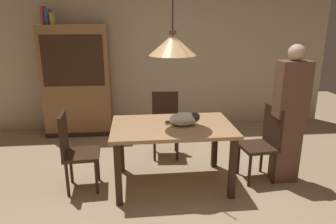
{
  "coord_description": "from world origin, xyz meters",
  "views": [
    {
      "loc": [
        -0.36,
        -2.97,
        1.91
      ],
      "look_at": [
        0.02,
        0.59,
        0.85
      ],
      "focal_mm": 33.04,
      "sensor_mm": 36.0,
      "label": 1
    }
  ],
  "objects_px": {
    "pendant_lamp": "(173,45)",
    "book_blue_wide": "(48,17)",
    "cat_sleeping": "(185,119)",
    "chair_far_back": "(165,121)",
    "chair_left_side": "(74,148)",
    "person_standing": "(289,115)",
    "chair_right_side": "(264,140)",
    "dining_table": "(172,133)",
    "hutch_bookcase": "(77,83)",
    "book_yellow_short": "(52,19)",
    "book_red_tall": "(44,15)"
  },
  "relations": [
    {
      "from": "pendant_lamp",
      "to": "book_blue_wide",
      "type": "bearing_deg",
      "value": 132.36
    },
    {
      "from": "cat_sleeping",
      "to": "chair_far_back",
      "type": "bearing_deg",
      "value": 98.79
    },
    {
      "from": "chair_far_back",
      "to": "pendant_lamp",
      "type": "distance_m",
      "value": 1.45
    },
    {
      "from": "chair_left_side",
      "to": "person_standing",
      "type": "xyz_separation_m",
      "value": [
        2.52,
        -0.05,
        0.33
      ]
    },
    {
      "from": "chair_right_side",
      "to": "chair_far_back",
      "type": "bearing_deg",
      "value": 142.21
    },
    {
      "from": "chair_left_side",
      "to": "dining_table",
      "type": "bearing_deg",
      "value": 0.25
    },
    {
      "from": "chair_right_side",
      "to": "book_blue_wide",
      "type": "relative_size",
      "value": 3.88
    },
    {
      "from": "chair_left_side",
      "to": "chair_right_side",
      "type": "distance_m",
      "value": 2.26
    },
    {
      "from": "cat_sleeping",
      "to": "pendant_lamp",
      "type": "height_order",
      "value": "pendant_lamp"
    },
    {
      "from": "chair_right_side",
      "to": "person_standing",
      "type": "relative_size",
      "value": 0.56
    },
    {
      "from": "chair_right_side",
      "to": "cat_sleeping",
      "type": "relative_size",
      "value": 2.38
    },
    {
      "from": "cat_sleeping",
      "to": "hutch_bookcase",
      "type": "xyz_separation_m",
      "value": [
        -1.54,
        1.95,
        0.06
      ]
    },
    {
      "from": "chair_far_back",
      "to": "person_standing",
      "type": "height_order",
      "value": "person_standing"
    },
    {
      "from": "cat_sleeping",
      "to": "person_standing",
      "type": "xyz_separation_m",
      "value": [
        1.24,
        -0.03,
        0.01
      ]
    },
    {
      "from": "chair_left_side",
      "to": "pendant_lamp",
      "type": "bearing_deg",
      "value": 0.25
    },
    {
      "from": "person_standing",
      "to": "book_blue_wide",
      "type": "bearing_deg",
      "value": 147.82
    },
    {
      "from": "chair_left_side",
      "to": "chair_right_side",
      "type": "bearing_deg",
      "value": 0.31
    },
    {
      "from": "chair_left_side",
      "to": "book_yellow_short",
      "type": "bearing_deg",
      "value": 106.31
    },
    {
      "from": "dining_table",
      "to": "chair_right_side",
      "type": "bearing_deg",
      "value": 0.38
    },
    {
      "from": "chair_left_side",
      "to": "chair_right_side",
      "type": "relative_size",
      "value": 1.0
    },
    {
      "from": "book_blue_wide",
      "to": "chair_right_side",
      "type": "bearing_deg",
      "value": -33.64
    },
    {
      "from": "chair_left_side",
      "to": "book_red_tall",
      "type": "height_order",
      "value": "book_red_tall"
    },
    {
      "from": "book_red_tall",
      "to": "book_blue_wide",
      "type": "xyz_separation_m",
      "value": [
        0.06,
        0.0,
        -0.02
      ]
    },
    {
      "from": "chair_left_side",
      "to": "pendant_lamp",
      "type": "relative_size",
      "value": 0.72
    },
    {
      "from": "dining_table",
      "to": "person_standing",
      "type": "height_order",
      "value": "person_standing"
    },
    {
      "from": "chair_far_back",
      "to": "book_yellow_short",
      "type": "relative_size",
      "value": 4.65
    },
    {
      "from": "book_yellow_short",
      "to": "book_red_tall",
      "type": "bearing_deg",
      "value": 180.0
    },
    {
      "from": "chair_right_side",
      "to": "book_red_tall",
      "type": "distance_m",
      "value": 3.82
    },
    {
      "from": "hutch_bookcase",
      "to": "book_blue_wide",
      "type": "xyz_separation_m",
      "value": [
        -0.37,
        0.0,
        1.08
      ]
    },
    {
      "from": "chair_right_side",
      "to": "person_standing",
      "type": "xyz_separation_m",
      "value": [
        0.26,
        -0.06,
        0.33
      ]
    },
    {
      "from": "pendant_lamp",
      "to": "book_yellow_short",
      "type": "relative_size",
      "value": 6.5
    },
    {
      "from": "book_red_tall",
      "to": "book_blue_wide",
      "type": "relative_size",
      "value": 1.17
    },
    {
      "from": "chair_right_side",
      "to": "chair_left_side",
      "type": "bearing_deg",
      "value": -179.69
    },
    {
      "from": "book_yellow_short",
      "to": "person_standing",
      "type": "bearing_deg",
      "value": -32.72
    },
    {
      "from": "chair_far_back",
      "to": "book_blue_wide",
      "type": "relative_size",
      "value": 3.88
    },
    {
      "from": "chair_right_side",
      "to": "pendant_lamp",
      "type": "bearing_deg",
      "value": -179.62
    },
    {
      "from": "book_red_tall",
      "to": "chair_left_side",
      "type": "bearing_deg",
      "value": -70.26
    },
    {
      "from": "book_blue_wide",
      "to": "person_standing",
      "type": "distance_m",
      "value": 3.89
    },
    {
      "from": "book_yellow_short",
      "to": "cat_sleeping",
      "type": "bearing_deg",
      "value": -46.66
    },
    {
      "from": "chair_left_side",
      "to": "book_red_tall",
      "type": "distance_m",
      "value": 2.53
    },
    {
      "from": "dining_table",
      "to": "chair_right_side",
      "type": "relative_size",
      "value": 1.51
    },
    {
      "from": "pendant_lamp",
      "to": "book_blue_wide",
      "type": "height_order",
      "value": "pendant_lamp"
    },
    {
      "from": "dining_table",
      "to": "chair_left_side",
      "type": "relative_size",
      "value": 1.51
    },
    {
      "from": "book_red_tall",
      "to": "book_yellow_short",
      "type": "bearing_deg",
      "value": 0.0
    },
    {
      "from": "book_blue_wide",
      "to": "person_standing",
      "type": "relative_size",
      "value": 0.14
    },
    {
      "from": "pendant_lamp",
      "to": "book_red_tall",
      "type": "height_order",
      "value": "pendant_lamp"
    },
    {
      "from": "person_standing",
      "to": "chair_left_side",
      "type": "bearing_deg",
      "value": 178.95
    },
    {
      "from": "chair_far_back",
      "to": "book_red_tall",
      "type": "bearing_deg",
      "value": 150.1
    },
    {
      "from": "pendant_lamp",
      "to": "hutch_bookcase",
      "type": "xyz_separation_m",
      "value": [
        -1.39,
        1.93,
        -0.77
      ]
    },
    {
      "from": "chair_right_side",
      "to": "book_blue_wide",
      "type": "distance_m",
      "value": 3.76
    }
  ]
}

